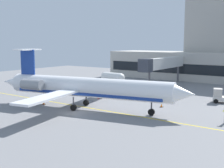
% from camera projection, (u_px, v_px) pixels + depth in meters
% --- Properties ---
extents(ground, '(120.00, 120.00, 0.11)m').
position_uv_depth(ground, '(75.00, 113.00, 40.92)').
color(ground, slate).
extents(jet_bridge_west, '(2.40, 18.75, 6.41)m').
position_uv_depth(jet_bridge_west, '(162.00, 64.00, 65.06)').
color(jet_bridge_west, silver).
rests_on(jet_bridge_west, ground).
extents(regional_jet, '(31.03, 24.52, 8.64)m').
position_uv_depth(regional_jet, '(84.00, 87.00, 43.05)').
color(regional_jet, white).
rests_on(regional_jet, ground).
extents(baggage_tug, '(3.74, 2.88, 2.28)m').
position_uv_depth(baggage_tug, '(221.00, 96.00, 47.53)').
color(baggage_tug, silver).
rests_on(baggage_tug, ground).
extents(belt_loader, '(3.62, 3.13, 2.05)m').
position_uv_depth(belt_loader, '(128.00, 86.00, 60.07)').
color(belt_loader, silver).
rests_on(belt_loader, ground).
extents(fuel_tank, '(6.84, 2.49, 2.52)m').
position_uv_depth(fuel_tank, '(113.00, 77.00, 70.61)').
color(fuel_tank, white).
rests_on(fuel_tank, ground).
extents(safety_cone_alpha, '(0.47, 0.47, 0.55)m').
position_uv_depth(safety_cone_alpha, '(58.00, 94.00, 54.59)').
color(safety_cone_alpha, orange).
rests_on(safety_cone_alpha, ground).
extents(safety_cone_bravo, '(0.47, 0.47, 0.55)m').
position_uv_depth(safety_cone_bravo, '(161.00, 106.00, 44.35)').
color(safety_cone_bravo, orange).
rests_on(safety_cone_bravo, ground).
extents(safety_cone_charlie, '(0.47, 0.47, 0.55)m').
position_uv_depth(safety_cone_charlie, '(44.00, 103.00, 46.33)').
color(safety_cone_charlie, orange).
rests_on(safety_cone_charlie, ground).
extents(safety_cone_delta, '(0.47, 0.47, 0.55)m').
position_uv_depth(safety_cone_delta, '(101.00, 97.00, 51.51)').
color(safety_cone_delta, orange).
rests_on(safety_cone_delta, ground).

